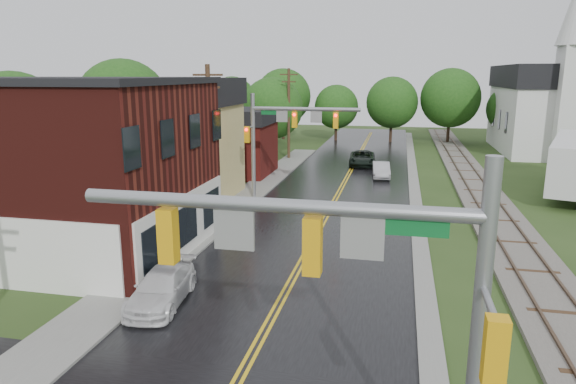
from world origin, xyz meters
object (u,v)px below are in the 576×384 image
(church, at_px, (554,99))
(semi_trailer, at_px, (575,161))
(brick_building, at_px, (48,165))
(tree_left_a, at_px, (16,127))
(utility_pole_c, at_px, (289,112))
(utility_pole_b, at_px, (210,139))
(tree_left_e, at_px, (273,110))
(traffic_signal_near, at_px, (355,278))
(tree_left_c, at_px, (207,116))
(tree_left_b, at_px, (125,108))
(sedan_silver, at_px, (381,170))
(pickup_white, at_px, (162,288))
(suv_dark, at_px, (362,158))
(traffic_signal_far, at_px, (284,127))

(church, distance_m, semi_trailer, 21.06)
(brick_building, distance_m, tree_left_a, 10.14)
(utility_pole_c, bearing_deg, utility_pole_b, -90.00)
(utility_pole_c, distance_m, tree_left_e, 2.79)
(tree_left_a, xyz_separation_m, semi_trailer, (36.33, 11.37, -2.74))
(traffic_signal_near, relative_size, tree_left_c, 0.96)
(brick_building, distance_m, church, 50.58)
(tree_left_b, height_order, sedan_silver, tree_left_b)
(traffic_signal_near, bearing_deg, sedan_silver, 91.20)
(utility_pole_c, height_order, pickup_white, utility_pole_c)
(suv_dark, bearing_deg, utility_pole_c, 158.84)
(pickup_white, height_order, semi_trailer, semi_trailer)
(sedan_silver, bearing_deg, tree_left_c, 162.15)
(church, height_order, tree_left_e, church)
(tree_left_e, height_order, sedan_silver, tree_left_e)
(traffic_signal_far, bearing_deg, pickup_white, -92.81)
(church, xyz_separation_m, tree_left_b, (-37.85, -21.84, -0.12))
(semi_trailer, bearing_deg, suv_dark, 152.05)
(traffic_signal_far, height_order, tree_left_a, tree_left_a)
(utility_pole_c, xyz_separation_m, semi_trailer, (23.28, -10.74, -2.35))
(suv_dark, bearing_deg, church, 28.83)
(traffic_signal_far, distance_m, tree_left_c, 16.56)
(traffic_signal_far, relative_size, tree_left_a, 0.85)
(church, xyz_separation_m, utility_pole_c, (-26.80, -9.74, -1.11))
(traffic_signal_near, distance_m, suv_dark, 39.90)
(traffic_signal_near, height_order, semi_trailer, traffic_signal_near)
(traffic_signal_near, bearing_deg, suv_dark, 93.86)
(traffic_signal_near, bearing_deg, utility_pole_c, 103.74)
(brick_building, height_order, traffic_signal_near, brick_building)
(tree_left_e, bearing_deg, tree_left_a, -114.62)
(church, relative_size, sedan_silver, 5.10)
(traffic_signal_far, bearing_deg, traffic_signal_near, -74.48)
(tree_left_b, relative_size, suv_dark, 1.91)
(traffic_signal_near, relative_size, tree_left_b, 0.76)
(church, distance_m, sedan_silver, 25.16)
(semi_trailer, bearing_deg, tree_left_c, 167.66)
(suv_dark, bearing_deg, tree_left_b, -156.06)
(traffic_signal_near, height_order, tree_left_b, tree_left_b)
(tree_left_b, bearing_deg, tree_left_e, 57.26)
(traffic_signal_near, bearing_deg, pickup_white, 134.18)
(brick_building, xyz_separation_m, tree_left_b, (-5.36, 16.90, 1.57))
(tree_left_a, xyz_separation_m, tree_left_c, (6.00, 18.00, -0.60))
(sedan_silver, bearing_deg, tree_left_b, -173.48)
(utility_pole_c, relative_size, suv_dark, 1.78)
(traffic_signal_near, xyz_separation_m, sedan_silver, (-0.72, 34.16, -4.32))
(tree_left_e, distance_m, sedan_silver, 15.71)
(pickup_white, bearing_deg, church, 55.09)
(traffic_signal_near, bearing_deg, church, 72.28)
(tree_left_a, bearing_deg, traffic_signal_far, 17.30)
(brick_building, bearing_deg, traffic_signal_far, 53.08)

